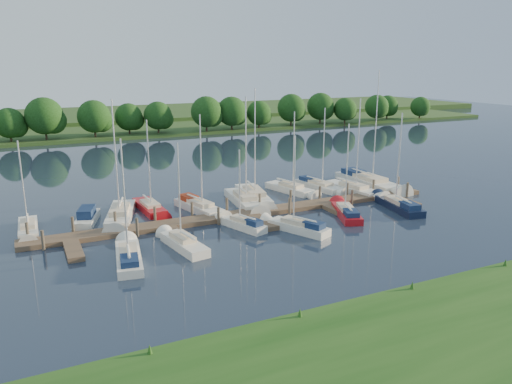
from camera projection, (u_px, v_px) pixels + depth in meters
name	position (u px, v px, depth m)	size (l,w,h in m)	color
ground	(291.00, 242.00, 39.97)	(260.00, 260.00, 0.00)	#1A2735
near_bank	(443.00, 335.00, 25.94)	(90.00, 10.00, 0.50)	#1A4614
dock	(252.00, 215.00, 46.29)	(40.00, 6.00, 0.40)	brown
mooring_pilings	(247.00, 208.00, 47.17)	(38.24, 2.84, 2.00)	#473D33
far_shore	(116.00, 129.00, 105.32)	(180.00, 30.00, 0.60)	#27451A
distant_hill	(98.00, 116.00, 127.03)	(220.00, 40.00, 1.40)	#345424
treeline	(116.00, 116.00, 92.38)	(145.42, 9.36, 8.17)	#38281C
sailboat_n_0	(28.00, 230.00, 42.07)	(1.65, 6.35, 8.24)	silver
motorboat	(87.00, 220.00, 44.54)	(2.88, 5.46, 1.76)	silver
sailboat_n_2	(120.00, 217.00, 45.55)	(4.17, 8.92, 11.37)	silver
sailboat_n_3	(151.00, 209.00, 48.15)	(2.05, 7.25, 9.19)	#A50F16
sailboat_n_4	(200.00, 208.00, 48.13)	(3.22, 7.66, 9.76)	silver
sailboat_n_5	(245.00, 202.00, 50.43)	(2.88, 8.87, 11.24)	silver
sailboat_n_6	(254.00, 198.00, 51.83)	(3.69, 9.48, 11.98)	silver
sailboat_n_7	(291.00, 190.00, 55.14)	(3.30, 7.24, 9.28)	silver
sailboat_n_8	(320.00, 187.00, 56.50)	(2.86, 7.59, 9.52)	silver
sailboat_n_9	(354.00, 191.00, 54.92)	(3.14, 8.50, 10.68)	silver
sailboat_n_10	(370.00, 183.00, 58.14)	(2.81, 10.84, 13.67)	silver
sailboat_s_0	(129.00, 257.00, 36.12)	(2.69, 7.35, 9.23)	silver
sailboat_s_1	(183.00, 244.00, 38.73)	(2.41, 6.62, 8.59)	silver
sailboat_s_2	(243.00, 225.00, 43.18)	(2.72, 5.45, 7.24)	silver
sailboat_s_3	(297.00, 227.00, 42.53)	(3.75, 6.42, 8.55)	silver
sailboat_s_4	(346.00, 212.00, 46.80)	(3.74, 6.91, 8.92)	#A50F16
sailboat_s_5	(398.00, 206.00, 48.94)	(2.91, 7.68, 9.73)	black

